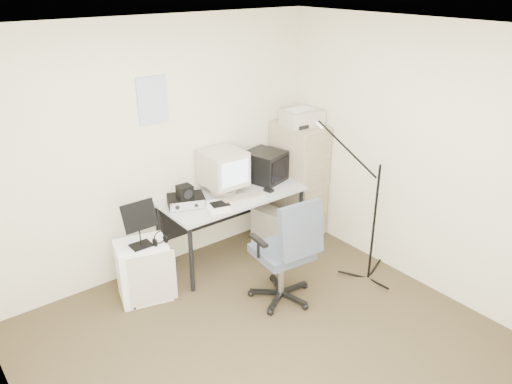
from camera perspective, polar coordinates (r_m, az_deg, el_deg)
floor at (r=4.28m, az=2.12°, el=-17.89°), size 3.60×3.60×0.01m
ceiling at (r=3.21m, az=2.83°, el=17.68°), size 3.60×3.60×0.01m
wall_back at (r=4.97m, az=-11.14°, el=4.72°), size 3.60×0.02×2.50m
wall_left at (r=2.91m, az=-26.47°, el=-12.26°), size 0.02×3.60×2.50m
wall_right at (r=4.84m, az=18.95°, el=3.34°), size 0.02×3.60×2.50m
wall_calendar at (r=4.81m, az=-11.76°, el=10.26°), size 0.30×0.02×0.44m
filing_cabinet at (r=5.78m, az=4.83°, el=1.52°), size 0.40×0.60×1.30m
printer at (r=5.52m, az=5.29°, el=8.46°), size 0.46×0.35×0.16m
desk at (r=5.34m, az=-2.63°, el=-3.81°), size 1.50×0.70×0.73m
crt_monitor at (r=5.16m, az=-3.81°, el=2.35°), size 0.41×0.43×0.45m
crt_tv at (r=5.46m, az=1.06°, el=2.98°), size 0.45×0.47×0.33m
desk_speaker at (r=5.35m, az=-1.25°, el=1.57°), size 0.10×0.10×0.16m
keyboard at (r=5.05m, az=-1.60°, el=-0.70°), size 0.48×0.23×0.03m
mouse at (r=5.22m, az=1.46°, el=0.21°), size 0.08×0.11×0.03m
radio_receiver at (r=4.95m, az=-8.01°, el=-1.00°), size 0.42×0.37×0.10m
radio_speaker at (r=4.85m, az=-8.14°, el=-0.02°), size 0.14×0.13×0.14m
papers at (r=4.89m, az=-4.52°, el=-1.65°), size 0.28×0.33×0.02m
pc_tower at (r=5.57m, az=1.87°, el=-4.21°), size 0.26×0.49×0.44m
office_chair at (r=4.57m, az=2.97°, el=-6.59°), size 0.67×0.67×1.05m
side_cart at (r=4.84m, az=-12.76°, el=-8.72°), size 0.54×0.47×0.57m
music_stand at (r=4.55m, az=-13.25°, el=-3.58°), size 0.34×0.25×0.45m
headphones at (r=4.63m, az=-10.90°, el=-5.37°), size 0.15×0.15×0.02m
mic_stand at (r=4.88m, az=13.54°, el=-1.59°), size 0.03×0.03×1.60m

